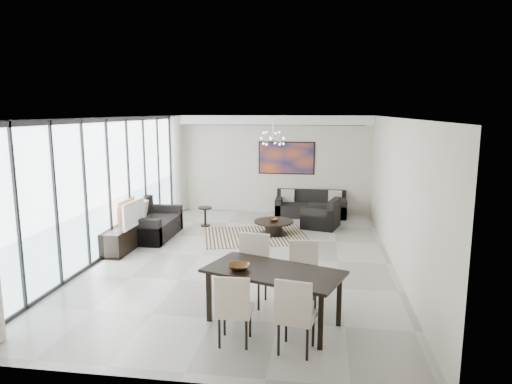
% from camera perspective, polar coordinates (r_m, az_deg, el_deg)
% --- Properties ---
extents(room_shell, '(6.00, 9.00, 2.90)m').
position_cam_1_polar(room_shell, '(9.25, 1.45, 0.25)').
color(room_shell, '#A8A39B').
rests_on(room_shell, ground).
extents(window_wall, '(0.37, 8.95, 2.90)m').
position_cam_1_polar(window_wall, '(10.18, -17.44, 0.79)').
color(window_wall, white).
rests_on(window_wall, floor).
extents(soffit, '(5.98, 0.40, 0.26)m').
position_cam_1_polar(soffit, '(13.44, 1.68, 8.98)').
color(soffit, white).
rests_on(soffit, room_shell).
extents(painting, '(1.68, 0.04, 0.98)m').
position_cam_1_polar(painting, '(13.63, 3.83, 4.26)').
color(painting, '#C8511B').
rests_on(painting, room_shell).
extents(chandelier, '(0.66, 0.66, 0.71)m').
position_cam_1_polar(chandelier, '(11.64, 2.13, 6.74)').
color(chandelier, silver).
rests_on(chandelier, room_shell).
extents(rug, '(2.88, 2.49, 0.01)m').
position_cam_1_polar(rug, '(11.25, -0.04, -5.51)').
color(rug, black).
rests_on(rug, floor).
extents(coffee_table, '(0.98, 0.98, 0.34)m').
position_cam_1_polar(coffee_table, '(11.38, 2.22, -4.34)').
color(coffee_table, black).
rests_on(coffee_table, floor).
extents(bowl_coffee, '(0.25, 0.25, 0.07)m').
position_cam_1_polar(bowl_coffee, '(11.27, 2.19, -3.52)').
color(bowl_coffee, brown).
rests_on(bowl_coffee, coffee_table).
extents(sofa_main, '(2.03, 0.83, 0.74)m').
position_cam_1_polar(sofa_main, '(13.41, 6.86, -1.94)').
color(sofa_main, black).
rests_on(sofa_main, floor).
extents(loveseat, '(0.99, 1.76, 0.88)m').
position_cam_1_polar(loveseat, '(11.41, -13.06, -4.03)').
color(loveseat, black).
rests_on(loveseat, floor).
extents(armchair, '(1.07, 1.10, 0.77)m').
position_cam_1_polar(armchair, '(12.15, 8.27, -3.18)').
color(armchair, black).
rests_on(armchair, floor).
extents(side_table, '(0.37, 0.37, 0.51)m').
position_cam_1_polar(side_table, '(12.23, -6.38, -2.68)').
color(side_table, black).
rests_on(side_table, floor).
extents(tv_console, '(0.48, 1.69, 0.53)m').
position_cam_1_polar(tv_console, '(10.62, -16.03, -5.42)').
color(tv_console, black).
rests_on(tv_console, floor).
extents(television, '(0.18, 1.00, 0.57)m').
position_cam_1_polar(television, '(10.36, -15.52, -2.64)').
color(television, gray).
rests_on(television, tv_console).
extents(dining_table, '(2.14, 1.57, 0.80)m').
position_cam_1_polar(dining_table, '(6.60, 2.20, -10.43)').
color(dining_table, black).
rests_on(dining_table, floor).
extents(dining_chair_sw, '(0.46, 0.46, 0.98)m').
position_cam_1_polar(dining_chair_sw, '(6.06, -2.81, -13.99)').
color(dining_chair_sw, beige).
rests_on(dining_chair_sw, floor).
extents(dining_chair_se, '(0.54, 0.54, 1.01)m').
position_cam_1_polar(dining_chair_se, '(5.87, 4.87, -14.62)').
color(dining_chair_se, beige).
rests_on(dining_chair_se, floor).
extents(dining_chair_nw, '(0.58, 0.58, 1.10)m').
position_cam_1_polar(dining_chair_nw, '(7.36, -0.48, -8.89)').
color(dining_chair_nw, beige).
rests_on(dining_chair_nw, floor).
extents(dining_chair_ne, '(0.49, 0.49, 1.00)m').
position_cam_1_polar(dining_chair_ne, '(7.37, 5.96, -9.43)').
color(dining_chair_ne, beige).
rests_on(dining_chair_ne, floor).
extents(bowl_dining, '(0.32, 0.32, 0.08)m').
position_cam_1_polar(bowl_dining, '(6.59, -2.17, -9.34)').
color(bowl_dining, brown).
rests_on(bowl_dining, dining_table).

